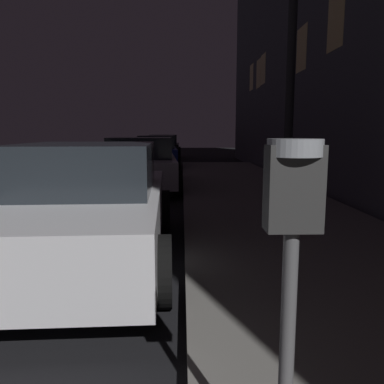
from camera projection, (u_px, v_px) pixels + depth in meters
parking_meter at (291, 235)px, 1.37m from camera, size 0.19×0.19×1.39m
car_white at (89, 204)px, 4.67m from camera, size 2.08×4.41×1.43m
car_silver at (141, 164)px, 10.52m from camera, size 2.27×4.19×1.43m
car_blue at (157, 152)px, 17.05m from camera, size 2.12×4.45×1.43m
car_black at (164, 146)px, 23.85m from camera, size 2.06×4.21×1.43m
street_lamp at (293, 15)px, 6.83m from camera, size 0.44×0.44×5.20m
building_far at (326, 10)px, 17.55m from camera, size 6.41×11.81×14.06m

